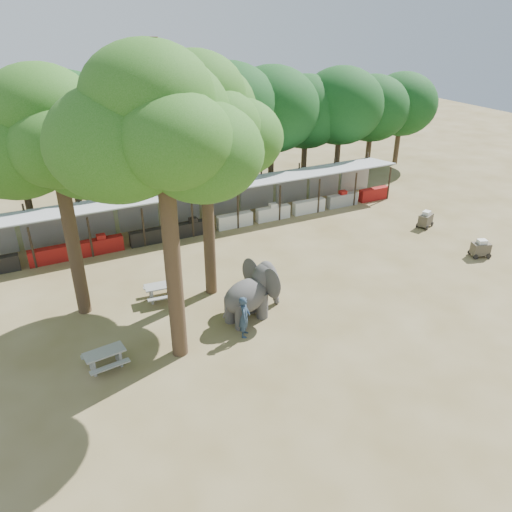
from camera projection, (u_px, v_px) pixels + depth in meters
name	position (u px, v px, depth m)	size (l,w,h in m)	color
ground	(328.00, 340.00, 21.47)	(100.00, 100.00, 0.00)	brown
vendor_stalls	(209.00, 209.00, 32.00)	(28.00, 2.99, 2.80)	#A4A6AB
yard_tree_left	(49.00, 136.00, 19.88)	(7.10, 6.90, 11.02)	#332316
yard_tree_center	(156.00, 128.00, 16.62)	(7.10, 6.90, 12.04)	#332316
yard_tree_back	(199.00, 118.00, 21.31)	(7.10, 6.90, 11.36)	#332316
backdrop_trees	(178.00, 125.00, 34.16)	(46.46, 5.95, 8.33)	#332316
elephant	(253.00, 292.00, 22.55)	(3.42, 2.49, 2.54)	#3B3939
handler	(244.00, 317.00, 21.33)	(0.69, 0.46, 1.92)	#26384C
picnic_table_near	(105.00, 357.00, 19.60)	(1.73, 1.59, 0.78)	gray
picnic_table_far	(162.00, 290.00, 24.17)	(1.74, 1.59, 0.81)	gray
cart_front	(481.00, 248.00, 28.32)	(1.25, 1.02, 1.05)	#3C352A
cart_back	(426.00, 219.00, 32.10)	(1.31, 1.12, 1.09)	#3C352A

